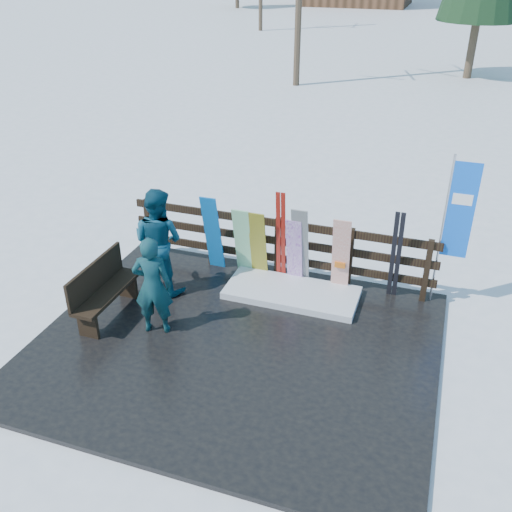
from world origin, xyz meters
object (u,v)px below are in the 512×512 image
at_px(person_front, 153,286).
at_px(person_back, 158,241).
at_px(snowboard_2, 258,245).
at_px(snowboard_3, 294,252).
at_px(snowboard_4, 300,247).
at_px(bench, 103,288).
at_px(snowboard_0, 213,233).
at_px(snowboard_5, 341,256).
at_px(snowboard_1, 243,242).
at_px(rental_flag, 456,216).

relative_size(person_front, person_back, 0.87).
height_order(snowboard_2, snowboard_3, snowboard_2).
bearing_deg(snowboard_4, bench, -145.01).
bearing_deg(person_back, snowboard_2, -141.14).
relative_size(snowboard_0, person_front, 0.96).
height_order(snowboard_4, snowboard_5, snowboard_4).
bearing_deg(snowboard_3, snowboard_2, 180.00).
bearing_deg(snowboard_2, snowboard_0, 180.00).
height_order(bench, snowboard_5, snowboard_5).
distance_m(snowboard_1, person_back, 1.51).
bearing_deg(person_back, person_front, 121.27).
distance_m(snowboard_4, person_back, 2.43).
height_order(snowboard_0, person_front, person_front).
relative_size(snowboard_1, snowboard_2, 1.01).
bearing_deg(snowboard_5, snowboard_4, 180.00).
bearing_deg(snowboard_2, snowboard_3, -0.00).
height_order(snowboard_2, rental_flag, rental_flag).
height_order(snowboard_0, snowboard_2, snowboard_0).
distance_m(snowboard_2, person_back, 1.75).
xyz_separation_m(snowboard_2, snowboard_3, (0.66, -0.00, -0.02)).
relative_size(snowboard_3, snowboard_5, 0.93).
distance_m(snowboard_4, snowboard_5, 0.71).
height_order(snowboard_3, person_front, person_front).
relative_size(snowboard_4, rental_flag, 0.60).
height_order(person_front, person_back, person_back).
bearing_deg(bench, snowboard_3, 36.05).
bearing_deg(snowboard_3, person_back, -157.75).
xyz_separation_m(snowboard_5, person_back, (-2.97, -0.88, 0.23)).
xyz_separation_m(snowboard_1, person_front, (-0.72, -2.02, 0.13)).
height_order(snowboard_1, person_back, person_back).
relative_size(bench, snowboard_4, 0.95).
distance_m(snowboard_5, rental_flag, 1.95).
bearing_deg(bench, snowboard_2, 44.18).
height_order(snowboard_3, snowboard_5, snowboard_5).
relative_size(rental_flag, person_back, 1.38).
height_order(rental_flag, person_front, rental_flag).
relative_size(snowboard_4, snowboard_5, 1.09).
bearing_deg(snowboard_2, person_back, -149.38).
xyz_separation_m(snowboard_3, snowboard_4, (0.11, 0.00, 0.11)).
bearing_deg(snowboard_0, snowboard_2, 0.00).
distance_m(bench, person_back, 1.23).
bearing_deg(rental_flag, snowboard_0, -176.20).
bearing_deg(snowboard_4, snowboard_2, 180.00).
xyz_separation_m(snowboard_2, snowboard_5, (1.48, -0.00, 0.04)).
distance_m(snowboard_5, person_front, 3.21).
relative_size(snowboard_5, person_front, 0.88).
height_order(bench, person_front, person_front).
bearing_deg(rental_flag, snowboard_2, -175.17).
height_order(snowboard_0, snowboard_3, snowboard_0).
bearing_deg(snowboard_5, snowboard_0, 180.00).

